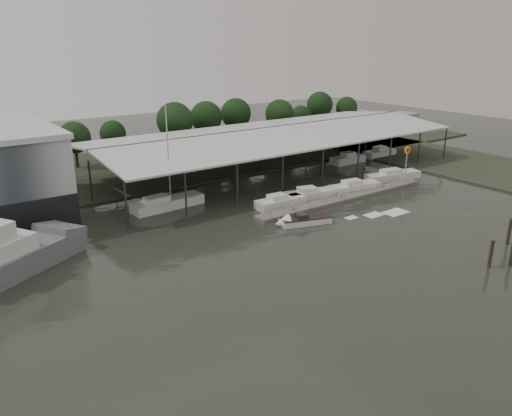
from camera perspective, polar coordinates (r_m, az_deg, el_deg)
ground at (r=49.30m, az=6.29°, el=-5.01°), size 200.00×200.00×0.00m
land_strip_far at (r=83.47m, az=-13.48°, el=4.57°), size 140.00×30.00×0.30m
land_strip_east at (r=89.37m, az=23.70°, el=4.42°), size 20.00×60.00×0.30m
covered_boat_shed at (r=78.73m, az=1.90°, el=8.74°), size 58.24×24.00×6.96m
floating_dock at (r=65.83m, az=10.14°, el=1.14°), size 28.00×2.00×1.40m
shell_fuel_sign at (r=73.79m, az=16.85°, el=5.53°), size 1.10×0.18×5.55m
distant_commercial_buildings at (r=120.15m, az=13.01°, el=9.67°), size 22.00×8.00×4.00m
grey_trawler at (r=48.72m, az=-27.18°, el=-5.37°), size 16.50×11.99×8.84m
white_sailboat at (r=62.28m, az=-10.19°, el=0.55°), size 9.27×3.11×12.68m
speedboat_underway at (r=56.31m, az=5.13°, el=-1.47°), size 17.07×6.85×2.00m
moored_cruiser_0 at (r=61.96m, az=2.74°, el=0.70°), size 6.61×2.61×1.70m
moored_cruiser_1 at (r=65.35m, az=6.14°, el=1.58°), size 6.94×3.64×1.70m
moored_cruiser_2 at (r=69.52m, az=11.12°, el=2.38°), size 7.73×3.23×1.70m
moored_cruiser_3 at (r=76.77m, az=15.34°, el=3.60°), size 9.09×3.92×1.70m
horizon_tree_line at (r=98.39m, az=-2.14°, el=10.44°), size 67.29×11.05×9.57m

